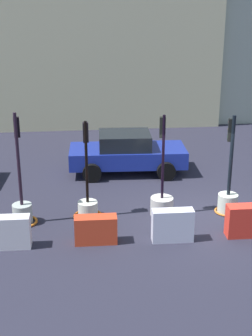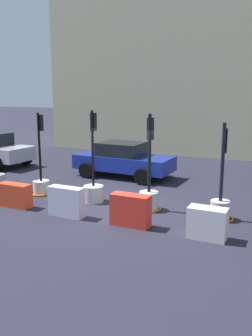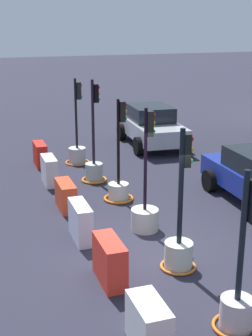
{
  "view_description": "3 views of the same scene",
  "coord_description": "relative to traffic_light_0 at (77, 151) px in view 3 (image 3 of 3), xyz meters",
  "views": [
    {
      "loc": [
        -3.54,
        -12.62,
        6.25
      ],
      "look_at": [
        -2.14,
        0.61,
        1.46
      ],
      "focal_mm": 51.33,
      "sensor_mm": 36.0,
      "label": 1
    },
    {
      "loc": [
        4.92,
        -10.13,
        3.69
      ],
      "look_at": [
        0.3,
        0.03,
        1.36
      ],
      "focal_mm": 39.34,
      "sensor_mm": 36.0,
      "label": 2
    },
    {
      "loc": [
        9.18,
        -3.75,
        5.05
      ],
      "look_at": [
        -2.64,
        0.45,
        1.16
      ],
      "focal_mm": 51.36,
      "sensor_mm": 36.0,
      "label": 3
    }
  ],
  "objects": [
    {
      "name": "traffic_light_0",
      "position": [
        0.0,
        0.0,
        0.0
      ],
      "size": [
        0.89,
        0.89,
        3.08
      ],
      "color": "beige",
      "rests_on": "ground_plane"
    },
    {
      "name": "traffic_light_3",
      "position": [
        6.26,
        0.17,
        0.06
      ],
      "size": [
        0.69,
        0.69,
        3.09
      ],
      "color": "beige",
      "rests_on": "ground_plane"
    },
    {
      "name": "traffic_light_4",
      "position": [
        8.29,
        0.13,
        0.1
      ],
      "size": [
        0.77,
        0.77,
        3.03
      ],
      "color": "silver",
      "rests_on": "ground_plane"
    },
    {
      "name": "construction_barrier_4",
      "position": [
        8.33,
        -1.42,
        -0.01
      ],
      "size": [
        1.11,
        0.45,
        0.9
      ],
      "color": "red",
      "rests_on": "ground_plane"
    },
    {
      "name": "construction_barrier_5",
      "position": [
        10.48,
        -1.45,
        -0.05
      ],
      "size": [
        0.98,
        0.49,
        0.82
      ],
      "color": "white",
      "rests_on": "ground_plane"
    },
    {
      "name": "car_silver_hatchback",
      "position": [
        -1.55,
        3.56,
        0.37
      ],
      "size": [
        4.29,
        2.44,
        1.63
      ],
      "color": "#B7B7C0",
      "rests_on": "ground_plane"
    },
    {
      "name": "traffic_light_1",
      "position": [
        2.15,
        0.02,
        0.06
      ],
      "size": [
        0.84,
        0.84,
        3.29
      ],
      "color": "#ABB5AD",
      "rests_on": "ground_plane"
    },
    {
      "name": "construction_barrier_2",
      "position": [
        4.21,
        -1.38,
        -0.08
      ],
      "size": [
        1.14,
        0.43,
        0.76
      ],
      "color": "red",
      "rests_on": "ground_plane"
    },
    {
      "name": "traffic_light_2",
      "position": [
        4.04,
        0.23,
        -0.01
      ],
      "size": [
        0.88,
        0.88,
        2.95
      ],
      "color": "silver",
      "rests_on": "ground_plane"
    },
    {
      "name": "construction_barrier_1",
      "position": [
        1.96,
        -1.4,
        -0.02
      ],
      "size": [
        1.08,
        0.41,
        0.88
      ],
      "color": "silver",
      "rests_on": "ground_plane"
    },
    {
      "name": "construction_barrier_3",
      "position": [
        6.26,
        -1.48,
        -0.01
      ],
      "size": [
        1.12,
        0.38,
        0.9
      ],
      "color": "silver",
      "rests_on": "ground_plane"
    },
    {
      "name": "ground_plane",
      "position": [
        7.34,
        -0.23,
        -0.46
      ],
      "size": [
        120.0,
        120.0,
        0.0
      ],
      "primitive_type": "plane",
      "color": "#272635"
    },
    {
      "name": "traffic_light_5",
      "position": [
        10.51,
        0.15,
        0.03
      ],
      "size": [
        0.81,
        0.81,
        2.83
      ],
      "color": "silver",
      "rests_on": "ground_plane"
    },
    {
      "name": "construction_barrier_0",
      "position": [
        -0.15,
        -1.33,
        -0.05
      ],
      "size": [
        1.07,
        0.39,
        0.82
      ],
      "color": "red",
      "rests_on": "ground_plane"
    }
  ]
}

